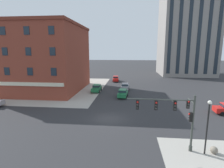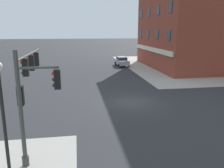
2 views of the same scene
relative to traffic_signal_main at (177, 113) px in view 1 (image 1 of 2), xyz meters
name	(u,v)px [view 1 (image 1 of 2)]	position (x,y,z in m)	size (l,w,h in m)	color
ground_plane	(109,119)	(-7.37, 7.22, -3.69)	(320.00, 320.00, 0.00)	#2D2D30
sidewalk_far_corner	(43,87)	(-27.37, 27.22, -3.69)	(32.00, 32.00, 0.02)	#A8A399
traffic_signal_main	(177,113)	(0.00, 0.00, 0.00)	(6.38, 2.09, 5.54)	#383D38
bollard_sphere_curb_a	(214,150)	(3.53, -0.40, -3.35)	(0.68, 0.68, 0.68)	gray
street_lamp_corner_near	(208,121)	(2.63, -0.59, -0.41)	(0.36, 0.36, 5.20)	black
car_main_southbound_near	(116,78)	(-8.96, 38.37, -2.77)	(2.15, 4.52, 1.68)	red
car_main_southbound_far	(125,86)	(-5.63, 26.18, -2.77)	(1.95, 4.43, 1.68)	#99999E
car_cross_eastbound	(123,93)	(-5.89, 19.31, -2.77)	(2.15, 4.52, 1.68)	#1E6B3D
car_cross_westbound	(97,88)	(-12.26, 23.67, -2.77)	(1.95, 4.43, 1.68)	#1E6B3D
storefront_block_near_corner	(42,58)	(-25.76, 24.81, 4.14)	(19.16, 19.63, 15.63)	brown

